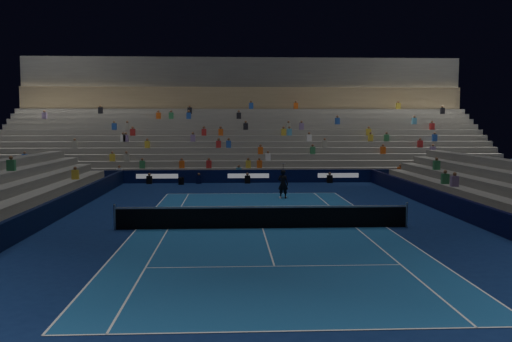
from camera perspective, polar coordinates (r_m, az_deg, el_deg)
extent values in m
plane|color=#0D1E4E|center=(24.01, 0.69, -6.01)|extent=(90.00, 90.00, 0.00)
cube|color=#194E89|center=(24.01, 0.69, -6.00)|extent=(10.97, 23.77, 0.01)
cube|color=#080E33|center=(42.24, -0.81, -0.55)|extent=(44.00, 0.25, 1.00)
cube|color=black|center=(26.33, 22.33, -4.30)|extent=(0.25, 37.00, 1.00)
cube|color=black|center=(25.27, -21.92, -4.67)|extent=(0.25, 37.00, 1.00)
cube|color=slate|center=(43.26, -0.86, -0.75)|extent=(44.00, 1.00, 0.50)
cube|color=slate|center=(44.23, -0.90, -0.30)|extent=(44.00, 1.00, 1.00)
cube|color=slate|center=(45.21, -0.94, 0.13)|extent=(44.00, 1.00, 1.50)
cube|color=slate|center=(46.18, -0.98, 0.55)|extent=(44.00, 1.00, 2.00)
cube|color=slate|center=(47.16, -1.02, 0.94)|extent=(44.00, 1.00, 2.50)
cube|color=slate|center=(48.14, -1.05, 1.32)|extent=(44.00, 1.00, 3.00)
cube|color=slate|center=(49.12, -1.09, 1.69)|extent=(44.00, 1.00, 3.50)
cube|color=slate|center=(50.11, -1.12, 2.04)|extent=(44.00, 1.00, 4.00)
cube|color=slate|center=(51.10, -1.15, 2.38)|extent=(44.00, 1.00, 4.50)
cube|color=slate|center=(52.08, -1.19, 2.70)|extent=(44.00, 1.00, 5.00)
cube|color=slate|center=(53.07, -1.22, 3.02)|extent=(44.00, 1.00, 5.50)
cube|color=slate|center=(54.06, -1.24, 3.32)|extent=(44.00, 1.00, 6.00)
cube|color=#8A7655|center=(55.20, -1.28, 7.61)|extent=(44.00, 0.60, 2.20)
cube|color=#4A4A47|center=(56.77, -1.32, 10.17)|extent=(44.00, 2.40, 3.00)
cube|color=slate|center=(26.72, 23.87, -4.77)|extent=(1.00, 37.00, 0.50)
cube|color=slate|center=(25.59, -23.60, -5.18)|extent=(1.00, 37.00, 0.50)
cylinder|color=#B2B2B7|center=(24.38, -14.55, -4.69)|extent=(0.10, 0.10, 1.10)
cylinder|color=#B2B2B7|center=(25.11, 15.47, -4.43)|extent=(0.10, 0.10, 1.10)
cube|color=black|center=(23.92, 0.69, -4.95)|extent=(12.80, 0.03, 0.90)
cube|color=white|center=(23.85, 0.69, -3.80)|extent=(12.80, 0.04, 0.08)
imported|color=black|center=(33.45, 2.84, -1.36)|extent=(0.76, 0.65, 1.77)
cube|color=black|center=(41.40, -7.83, -1.03)|extent=(0.45, 0.53, 0.55)
cylinder|color=black|center=(40.96, -7.88, -0.86)|extent=(0.19, 0.36, 0.16)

